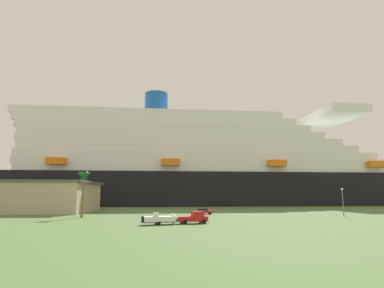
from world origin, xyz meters
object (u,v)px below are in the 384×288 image
object	(u,v)px
palm_tree	(84,181)
street_lamp	(343,197)
pickup_truck	(194,218)
parked_car_blue_suv	(52,210)
small_boat_on_trailer	(163,219)
parked_car_red_hatchback	(203,211)
cruise_ship	(213,169)

from	to	relation	value
palm_tree	street_lamp	size ratio (longest dim) A/B	1.56
pickup_truck	parked_car_blue_suv	distance (m)	53.00
parked_car_blue_suv	small_boat_on_trailer	bearing A→B (deg)	-52.28
pickup_truck	street_lamp	distance (m)	41.50
pickup_truck	parked_car_red_hatchback	distance (m)	26.44
parked_car_red_hatchback	parked_car_blue_suv	distance (m)	44.41
parked_car_blue_suv	pickup_truck	bearing A→B (deg)	-46.55
palm_tree	parked_car_blue_suv	xyz separation A→B (m)	(-12.44, 20.08, -7.71)
cruise_ship	parked_car_blue_suv	size ratio (longest dim) A/B	56.42
cruise_ship	parked_car_red_hatchback	world-z (taller)	cruise_ship
parked_car_red_hatchback	pickup_truck	bearing A→B (deg)	-103.34
palm_tree	parked_car_blue_suv	world-z (taller)	palm_tree
small_boat_on_trailer	street_lamp	xyz separation A→B (m)	(44.75, 14.95, 3.65)
palm_tree	street_lamp	bearing A→B (deg)	-4.23
pickup_truck	parked_car_blue_suv	size ratio (longest dim) A/B	1.37
pickup_truck	palm_tree	distance (m)	31.16
cruise_ship	street_lamp	world-z (taller)	cruise_ship
pickup_truck	small_boat_on_trailer	distance (m)	5.88
cruise_ship	parked_car_blue_suv	bearing A→B (deg)	-137.66
small_boat_on_trailer	palm_tree	world-z (taller)	palm_tree
parked_car_red_hatchback	small_boat_on_trailer	bearing A→B (deg)	-113.73
small_boat_on_trailer	parked_car_blue_suv	xyz separation A→B (m)	(-30.70, 39.69, -0.13)
cruise_ship	small_boat_on_trailer	xyz separation A→B (m)	(-27.82, -93.02, -16.75)
cruise_ship	small_boat_on_trailer	distance (m)	98.52
palm_tree	pickup_truck	bearing A→B (deg)	-37.47
cruise_ship	parked_car_red_hatchback	bearing A→B (deg)	-103.59
palm_tree	parked_car_blue_suv	size ratio (longest dim) A/B	2.51
palm_tree	parked_car_red_hatchback	size ratio (longest dim) A/B	2.21
small_boat_on_trailer	parked_car_red_hatchback	size ratio (longest dim) A/B	1.58
cruise_ship	parked_car_blue_suv	xyz separation A→B (m)	(-58.52, -53.32, -16.87)
cruise_ship	small_boat_on_trailer	bearing A→B (deg)	-106.65
parked_car_red_hatchback	parked_car_blue_suv	world-z (taller)	same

